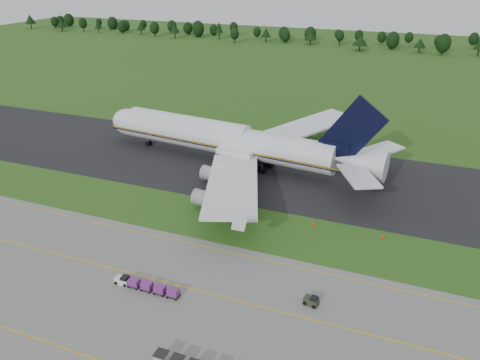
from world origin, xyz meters
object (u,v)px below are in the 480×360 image
at_px(baggage_train, 146,286).
at_px(aircraft, 226,139).
at_px(edge_markers, 281,218).
at_px(utility_cart, 311,301).

bearing_deg(baggage_train, aircraft, 98.80).
xyz_separation_m(aircraft, baggage_train, (8.38, -54.08, -5.56)).
distance_m(baggage_train, edge_markers, 33.09).
relative_size(aircraft, baggage_train, 6.80).
distance_m(aircraft, baggage_train, 55.00).
xyz_separation_m(baggage_train, utility_cart, (25.93, 6.22, -0.16)).
relative_size(utility_cart, edge_markers, 0.06).
distance_m(aircraft, utility_cart, 59.16).
xyz_separation_m(utility_cart, edge_markers, (-12.01, 23.79, -0.38)).
bearing_deg(baggage_train, edge_markers, 65.11).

